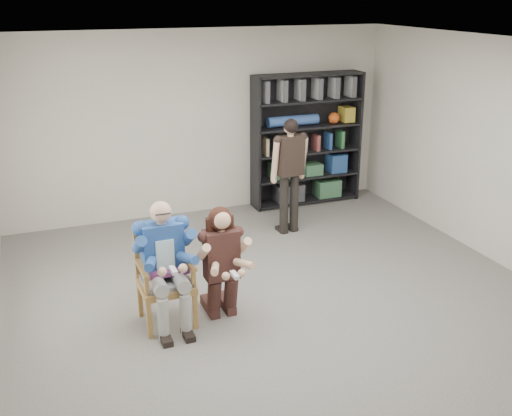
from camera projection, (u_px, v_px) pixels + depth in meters
name	position (u px, v px, depth m)	size (l,w,h in m)	color
room_shell	(296.00, 192.00, 6.01)	(6.00, 7.00, 2.80)	silver
floor	(293.00, 314.00, 6.49)	(6.00, 7.00, 0.01)	#63605C
armchair	(166.00, 278.00, 6.17)	(0.60, 0.58, 1.04)	#A77F3B
seated_man	(165.00, 264.00, 6.11)	(0.58, 0.81, 1.35)	navy
kneeling_woman	(223.00, 265.00, 6.22)	(0.52, 0.83, 1.24)	#351E1B
bookshelf	(307.00, 140.00, 9.58)	(1.80, 0.38, 2.10)	black
standing_man	(290.00, 177.00, 8.42)	(0.51, 0.29, 1.66)	black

